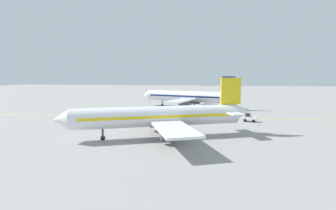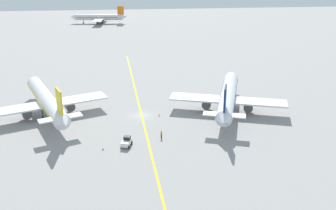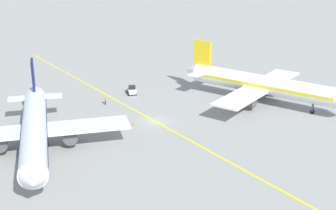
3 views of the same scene
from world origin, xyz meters
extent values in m
plane|color=gray|center=(0.00, 0.00, 0.00)|extent=(400.00, 400.00, 0.00)
cube|color=yellow|center=(0.00, 0.00, 0.00)|extent=(6.08, 119.88, 0.01)
cylinder|color=white|center=(-22.31, 2.95, 3.80)|extent=(14.60, 29.16, 3.60)
cone|color=white|center=(-16.11, -12.34, 4.10)|extent=(3.96, 3.93, 3.06)
cube|color=yellow|center=(-22.31, 2.95, 3.95)|extent=(13.51, 26.39, 0.50)
cube|color=white|center=(-21.93, 2.03, 3.08)|extent=(27.90, 15.34, 0.36)
cylinder|color=#4C4C51|center=(-26.57, 0.15, 1.83)|extent=(3.24, 3.79, 2.20)
cylinder|color=#4C4C51|center=(-17.30, 3.90, 1.83)|extent=(3.24, 3.79, 2.20)
cube|color=yellow|center=(-17.05, -10.02, 8.10)|extent=(1.84, 3.84, 5.00)
cube|color=white|center=(-17.24, -9.56, 4.20)|extent=(9.24, 5.60, 0.24)
cylinder|color=#4C4C51|center=(-25.91, 11.85, 1.40)|extent=(0.36, 0.36, 2.00)
cylinder|color=black|center=(-25.91, 11.85, 0.40)|extent=(0.56, 0.85, 0.80)
cylinder|color=#4C4C51|center=(-23.04, 0.50, 1.40)|extent=(0.36, 0.36, 2.00)
cylinder|color=black|center=(-23.04, 0.50, 0.40)|extent=(0.56, 0.85, 0.80)
cylinder|color=#4C4C51|center=(-20.07, 1.70, 1.40)|extent=(0.36, 0.36, 2.00)
cylinder|color=black|center=(-20.07, 1.70, 0.40)|extent=(0.56, 0.85, 0.80)
cylinder|color=silver|center=(21.20, 1.21, 3.80)|extent=(12.58, 29.67, 3.60)
cone|color=silver|center=(26.14, 16.64, 3.80)|extent=(3.99, 3.33, 3.42)
cone|color=silver|center=(16.16, -14.50, 4.10)|extent=(3.83, 3.79, 3.06)
cube|color=#0F1E51|center=(21.20, 1.21, 3.95)|extent=(11.71, 26.82, 0.50)
cube|color=silver|center=(20.89, 0.26, 3.08)|extent=(28.25, 13.50, 0.36)
cylinder|color=#4C4C51|center=(16.13, 1.79, 1.83)|extent=(3.07, 3.72, 2.20)
cylinder|color=#4C4C51|center=(25.65, -1.27, 1.83)|extent=(3.07, 3.72, 2.20)
cube|color=#0F1E51|center=(16.92, -12.12, 8.10)|extent=(1.56, 3.92, 5.00)
cube|color=silver|center=(17.08, -11.64, 4.20)|extent=(9.30, 5.03, 0.24)
cylinder|color=#4C4C51|center=(24.13, 10.35, 1.40)|extent=(0.36, 0.36, 2.00)
cylinder|color=black|center=(24.13, 10.35, 0.40)|extent=(0.51, 0.85, 0.80)
cylinder|color=#4C4C51|center=(19.06, -0.20, 1.40)|extent=(0.36, 0.36, 2.00)
cylinder|color=black|center=(19.06, -0.20, 0.40)|extent=(0.51, 0.85, 0.80)
cylinder|color=#4C4C51|center=(22.11, -1.18, 1.40)|extent=(0.36, 0.36, 2.00)
cylinder|color=black|center=(22.11, -1.18, 0.40)|extent=(0.51, 0.85, 0.80)
cube|color=white|center=(-3.74, -15.74, 0.80)|extent=(2.39, 3.32, 0.90)
cube|color=black|center=(-3.57, -15.22, 1.60)|extent=(1.56, 1.45, 0.70)
sphere|color=orange|center=(-3.57, -15.22, 2.03)|extent=(0.16, 0.16, 0.16)
cylinder|color=black|center=(-4.14, -14.58, 0.35)|extent=(0.46, 0.74, 0.70)
cylinder|color=black|center=(-2.72, -15.06, 0.35)|extent=(0.46, 0.74, 0.70)
cylinder|color=black|center=(-4.77, -16.42, 0.35)|extent=(0.46, 0.74, 0.70)
cylinder|color=black|center=(-3.35, -16.91, 0.35)|extent=(0.46, 0.74, 0.70)
cylinder|color=#23232D|center=(3.62, -12.64, 0.42)|extent=(0.16, 0.16, 0.85)
cylinder|color=#23232D|center=(3.48, -12.79, 0.42)|extent=(0.16, 0.16, 0.85)
cube|color=orange|center=(3.55, -12.72, 1.15)|extent=(0.40, 0.42, 0.60)
cylinder|color=orange|center=(3.71, -12.54, 1.15)|extent=(0.10, 0.10, 0.55)
cylinder|color=orange|center=(3.39, -12.90, 1.15)|extent=(0.10, 0.10, 0.55)
sphere|color=tan|center=(3.55, -12.72, 1.57)|extent=(0.22, 0.22, 0.22)
cone|color=orange|center=(4.14, -0.66, 0.28)|extent=(0.32, 0.32, 0.55)
cone|color=orange|center=(-8.38, -16.90, 0.28)|extent=(0.32, 0.32, 0.55)
camera|label=1|loc=(-67.44, -5.83, 11.20)|focal=28.00mm
camera|label=2|loc=(-3.16, -86.84, 35.69)|focal=42.00mm
camera|label=3|loc=(38.30, 64.79, 29.80)|focal=50.00mm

